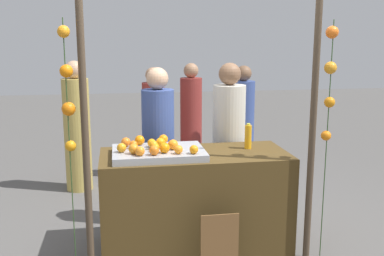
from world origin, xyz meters
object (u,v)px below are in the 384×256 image
object	(u,v)px
orange_1	(179,150)
juice_bottle	(248,137)
orange_0	(153,145)
vendor_right	(229,149)
chalkboard_sign	(219,247)
vendor_left	(158,153)
stall_counter	(195,201)

from	to	relation	value
orange_1	juice_bottle	distance (m)	0.76
orange_0	vendor_right	size ratio (longest dim) A/B	0.05
orange_1	juice_bottle	xyz separation A→B (m)	(0.69, 0.31, 0.02)
chalkboard_sign	vendor_left	size ratio (longest dim) A/B	0.34
juice_bottle	chalkboard_sign	size ratio (longest dim) A/B	0.42
stall_counter	chalkboard_sign	size ratio (longest dim) A/B	2.99
orange_0	juice_bottle	xyz separation A→B (m)	(0.89, 0.13, 0.01)
vendor_left	vendor_right	distance (m)	0.73
stall_counter	vendor_right	world-z (taller)	vendor_right
orange_0	juice_bottle	distance (m)	0.90
orange_1	chalkboard_sign	size ratio (longest dim) A/B	0.13
chalkboard_sign	vendor_left	xyz separation A→B (m)	(-0.37, 1.18, 0.49)
stall_counter	orange_0	world-z (taller)	orange_0
orange_1	juice_bottle	size ratio (longest dim) A/B	0.31
chalkboard_sign	vendor_right	size ratio (longest dim) A/B	0.34
juice_bottle	vendor_right	xyz separation A→B (m)	(-0.06, 0.49, -0.24)
orange_0	vendor_right	xyz separation A→B (m)	(0.83, 0.61, -0.22)
stall_counter	vendor_left	size ratio (longest dim) A/B	1.03
orange_1	vendor_left	size ratio (longest dim) A/B	0.05
stall_counter	chalkboard_sign	bearing A→B (deg)	-80.14
stall_counter	orange_1	bearing A→B (deg)	-128.33
stall_counter	juice_bottle	world-z (taller)	juice_bottle
chalkboard_sign	orange_0	bearing A→B (deg)	131.17
vendor_left	chalkboard_sign	bearing A→B (deg)	-72.55
stall_counter	orange_0	xyz separation A→B (m)	(-0.37, -0.04, 0.55)
stall_counter	vendor_left	distance (m)	0.73
vendor_left	vendor_right	world-z (taller)	vendor_right
orange_0	vendor_left	xyz separation A→B (m)	(0.10, 0.64, -0.24)
juice_bottle	vendor_left	distance (m)	0.97
stall_counter	vendor_left	bearing A→B (deg)	114.14
stall_counter	orange_1	distance (m)	0.62
stall_counter	orange_0	bearing A→B (deg)	-174.41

